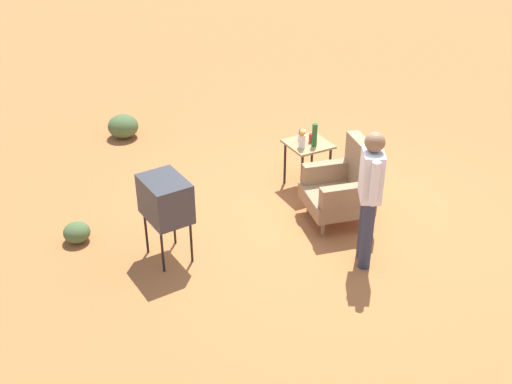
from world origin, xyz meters
name	(u,v)px	position (x,y,z in m)	size (l,w,h in m)	color
ground_plane	(337,217)	(0.00, 0.00, 0.00)	(60.00, 60.00, 0.00)	#AD6033
armchair	(345,186)	(0.07, 0.03, 0.50)	(0.91, 0.93, 1.06)	#937047
side_table	(308,150)	(-0.89, 0.09, 0.57)	(0.56, 0.56, 0.67)	black
tv_on_stand	(166,199)	(-0.21, -2.23, 0.78)	(0.63, 0.49, 1.03)	black
person_standing	(370,191)	(0.94, -0.28, 0.94)	(0.50, 0.37, 1.64)	#2D3347
soda_can_blue	(301,136)	(-1.03, 0.05, 0.73)	(0.07, 0.07, 0.12)	blue
bottle_short_clear	(303,137)	(-0.91, 0.01, 0.77)	(0.06, 0.06, 0.20)	silver
soda_can_red	(311,138)	(-0.89, 0.14, 0.73)	(0.07, 0.07, 0.12)	red
bottle_wine_green	(315,135)	(-0.77, 0.11, 0.83)	(0.07, 0.07, 0.32)	#1E5623
flower_vase	(302,137)	(-0.82, -0.06, 0.82)	(0.15, 0.10, 0.27)	silver
shrub_near	(77,232)	(-1.04, -3.10, 0.13)	(0.33, 0.33, 0.25)	#475B33
shrub_mid	(123,126)	(-3.69, -1.67, 0.19)	(0.49, 0.49, 0.38)	#475B33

